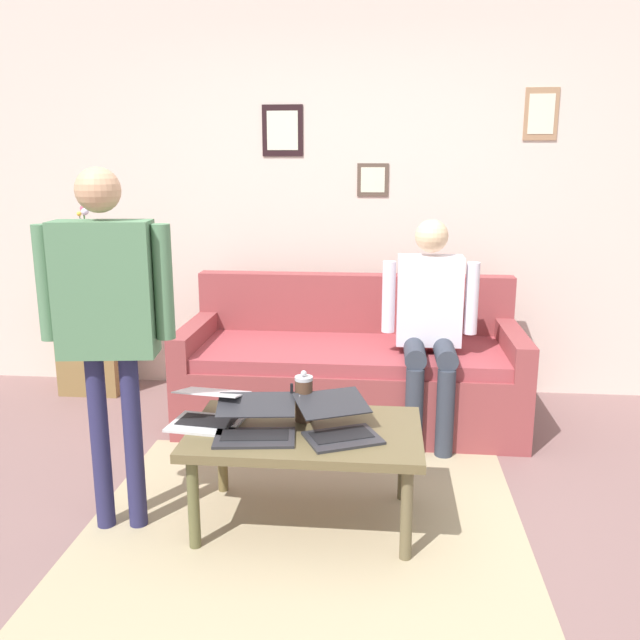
% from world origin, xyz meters
% --- Properties ---
extents(ground_plane, '(7.68, 7.68, 0.00)m').
position_xyz_m(ground_plane, '(0.00, 0.00, 0.00)').
color(ground_plane, '#7D5C5B').
extents(area_rug, '(1.96, 1.84, 0.01)m').
position_xyz_m(area_rug, '(0.01, -0.14, 0.00)').
color(area_rug, tan).
rests_on(area_rug, ground_plane).
extents(back_wall, '(7.04, 0.11, 2.70)m').
position_xyz_m(back_wall, '(-0.00, -2.20, 1.35)').
color(back_wall, beige).
rests_on(back_wall, ground_plane).
extents(couch, '(2.06, 0.87, 0.88)m').
position_xyz_m(couch, '(-0.13, -1.52, 0.31)').
color(couch, brown).
rests_on(couch, ground_plane).
extents(coffee_table, '(1.02, 0.64, 0.45)m').
position_xyz_m(coffee_table, '(0.01, -0.24, 0.40)').
color(coffee_table, brown).
rests_on(coffee_table, ground_plane).
extents(laptop_left, '(0.42, 0.45, 0.14)m').
position_xyz_m(laptop_left, '(-0.14, -0.19, 0.50)').
color(laptop_left, '#28282D').
rests_on(laptop_left, coffee_table).
extents(laptop_center, '(0.38, 0.37, 0.13)m').
position_xyz_m(laptop_center, '(0.21, -0.16, 0.49)').
color(laptop_center, '#28282D').
rests_on(laptop_center, coffee_table).
extents(laptop_right, '(0.34, 0.36, 0.15)m').
position_xyz_m(laptop_right, '(0.45, -0.28, 0.50)').
color(laptop_right, silver).
rests_on(laptop_right, coffee_table).
extents(french_press, '(0.10, 0.08, 0.24)m').
position_xyz_m(french_press, '(0.03, -0.34, 0.56)').
color(french_press, '#4C3323').
rests_on(french_press, coffee_table).
extents(side_shelf, '(0.42, 0.32, 0.87)m').
position_xyz_m(side_shelf, '(1.72, -1.90, 0.44)').
color(side_shelf, olive).
rests_on(side_shelf, ground_plane).
extents(flower_vase, '(0.10, 0.10, 0.44)m').
position_xyz_m(flower_vase, '(1.72, -1.90, 1.02)').
color(flower_vase, '#3D5083').
rests_on(flower_vase, side_shelf).
extents(person_standing, '(0.57, 0.23, 1.58)m').
position_xyz_m(person_standing, '(0.83, -0.13, 1.01)').
color(person_standing, '#292750').
rests_on(person_standing, ground_plane).
extents(person_seated, '(0.55, 0.51, 1.28)m').
position_xyz_m(person_seated, '(-0.59, -1.30, 0.73)').
color(person_seated, '#323744').
rests_on(person_seated, ground_plane).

